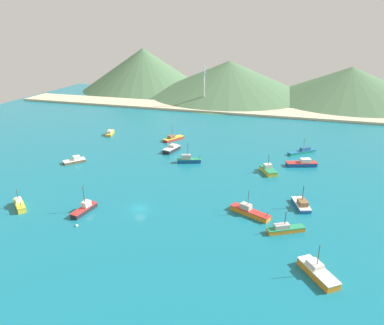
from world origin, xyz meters
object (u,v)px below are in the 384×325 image
Objects in this scene: fishing_boat_5 at (75,160)px; fishing_boat_9 at (285,229)px; fishing_boat_6 at (173,138)px; fishing_boat_12 at (172,149)px; fishing_boat_11 at (268,170)px; fishing_boat_4 at (249,211)px; radio_tower at (204,86)px; fishing_boat_1 at (318,272)px; fishing_boat_13 at (20,205)px; fishing_boat_0 at (85,209)px; fishing_boat_10 at (188,160)px; fishing_boat_8 at (302,163)px; fishing_boat_2 at (301,204)px; buoy_0 at (77,226)px; fishing_boat_14 at (303,151)px; fishing_boat_3 at (110,133)px.

fishing_boat_9 is at bearing -18.66° from fishing_boat_5.
fishing_boat_12 is (3.88, -12.44, 0.15)m from fishing_boat_6.
fishing_boat_4 is at bearing -94.15° from fishing_boat_11.
fishing_boat_6 is at bearing -86.54° from radio_tower.
fishing_boat_1 is 83.76m from fishing_boat_5.
fishing_boat_4 is 56.78m from fishing_boat_13.
radio_tower reaches higher than fishing_boat_9.
fishing_boat_0 is 0.96× the size of fishing_boat_10.
fishing_boat_5 is 0.77× the size of fishing_boat_6.
fishing_boat_8 is 1.25× the size of fishing_boat_10.
fishing_boat_6 is at bearing 88.65° from fishing_boat_0.
fishing_boat_12 is 55.35m from fishing_boat_13.
fishing_boat_2 is at bearing -30.25° from fishing_boat_10.
fishing_boat_1 is at bearing -2.37° from buoy_0.
buoy_0 is at bearing -132.66° from fishing_boat_8.
fishing_boat_1 is 70.39m from fishing_boat_13.
fishing_boat_13 is 18.83m from buoy_0.
fishing_boat_6 is at bearing 129.50° from fishing_boat_9.
fishing_boat_12 is at bearing 86.38° from buoy_0.
fishing_boat_2 is 54.27m from buoy_0.
fishing_boat_6 reaches higher than fishing_boat_4.
fishing_boat_14 reaches higher than buoy_0.
fishing_boat_5 is 0.84× the size of fishing_boat_9.
fishing_boat_2 is 0.98× the size of fishing_boat_3.
fishing_boat_1 is 55.06m from fishing_boat_8.
fishing_boat_8 is at bearing 47.34° from buoy_0.
fishing_boat_5 is 0.32× the size of radio_tower.
fishing_boat_1 reaches higher than fishing_boat_13.
fishing_boat_5 is 10.34× the size of buoy_0.
fishing_boat_0 is 122.28m from radio_tower.
fishing_boat_2 is at bearing 75.27° from fishing_boat_9.
buoy_0 is (-12.53, -45.07, -0.90)m from fishing_boat_10.
radio_tower is (19.53, 93.58, 10.78)m from fishing_boat_5.
buoy_0 is at bearing -10.37° from fishing_boat_13.
fishing_boat_6 is 45.30m from fishing_boat_11.
fishing_boat_12 is (-45.25, 30.22, 0.09)m from fishing_boat_2.
fishing_boat_6 is at bearing 90.39° from buoy_0.
fishing_boat_0 is at bearing -88.93° from radio_tower.
fishing_boat_9 is 46.66m from buoy_0.
fishing_boat_10 reaches higher than fishing_boat_11.
fishing_boat_5 is at bearing -101.79° from radio_tower.
buoy_0 is (23.69, -34.44, -0.59)m from fishing_boat_5.
fishing_boat_4 is at bearing 128.71° from fishing_boat_1.
fishing_boat_9 is at bearing -50.50° from fishing_boat_6.
fishing_boat_3 is 63.73m from fishing_boat_13.
fishing_boat_0 is 47.43m from fishing_boat_9.
fishing_boat_3 is 1.15× the size of fishing_boat_5.
fishing_boat_0 is at bearing 106.78° from buoy_0.
fishing_boat_8 is 45.28m from fishing_boat_12.
fishing_boat_14 is at bearing -1.47° from fishing_boat_6.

